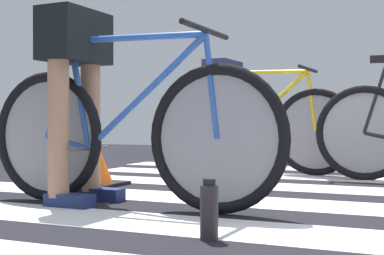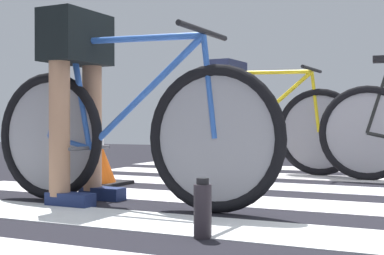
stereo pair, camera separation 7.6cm
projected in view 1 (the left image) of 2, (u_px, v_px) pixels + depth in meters
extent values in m
cube|color=black|center=(352.00, 219.00, 2.56)|extent=(18.00, 14.00, 0.02)
cube|color=silver|center=(338.00, 238.00, 2.08)|extent=(5.20, 0.44, 0.00)
cube|color=silver|center=(363.00, 209.00, 2.79)|extent=(5.20, 0.44, 0.00)
torus|color=black|center=(47.00, 136.00, 3.08)|extent=(0.72, 0.07, 0.72)
torus|color=black|center=(217.00, 139.00, 2.64)|extent=(0.72, 0.07, 0.72)
cylinder|color=gray|center=(47.00, 136.00, 3.08)|extent=(0.61, 0.02, 0.61)
cylinder|color=gray|center=(217.00, 139.00, 2.64)|extent=(0.61, 0.02, 0.61)
cylinder|color=#2B57B0|center=(134.00, 38.00, 2.84)|extent=(0.80, 0.05, 0.05)
cylinder|color=#2B57B0|center=(144.00, 94.00, 2.81)|extent=(0.70, 0.05, 0.59)
cylinder|color=#2B57B0|center=(80.00, 94.00, 2.99)|extent=(0.15, 0.04, 0.59)
cylinder|color=#2B57B0|center=(68.00, 142.00, 3.02)|extent=(0.29, 0.03, 0.09)
cylinder|color=#2B57B0|center=(59.00, 89.00, 3.04)|extent=(0.18, 0.03, 0.53)
cylinder|color=#2B57B0|center=(212.00, 86.00, 2.65)|extent=(0.09, 0.03, 0.50)
cube|color=black|center=(71.00, 35.00, 3.01)|extent=(0.24, 0.09, 0.05)
cylinder|color=black|center=(206.00, 30.00, 2.67)|extent=(0.04, 0.52, 0.03)
cylinder|color=#4C4C51|center=(89.00, 148.00, 2.96)|extent=(0.03, 0.34, 0.02)
cylinder|color=#A87A5B|center=(91.00, 107.00, 3.12)|extent=(0.11, 0.11, 0.95)
cylinder|color=#A87A5B|center=(58.00, 105.00, 2.87)|extent=(0.11, 0.11, 0.95)
cube|color=black|center=(75.00, 37.00, 3.00)|extent=(0.23, 0.41, 0.28)
cube|color=navy|center=(101.00, 194.00, 3.10)|extent=(0.26, 0.10, 0.07)
cube|color=navy|center=(69.00, 201.00, 2.85)|extent=(0.26, 0.10, 0.07)
torus|color=black|center=(364.00, 133.00, 4.19)|extent=(0.72, 0.12, 0.72)
cylinder|color=gray|center=(364.00, 133.00, 4.19)|extent=(0.61, 0.06, 0.61)
cylinder|color=black|center=(384.00, 137.00, 4.14)|extent=(0.29, 0.05, 0.09)
cylinder|color=black|center=(375.00, 98.00, 4.16)|extent=(0.19, 0.04, 0.53)
torus|color=black|center=(203.00, 131.00, 5.03)|extent=(0.72, 0.09, 0.72)
torus|color=black|center=(315.00, 132.00, 4.57)|extent=(0.72, 0.09, 0.72)
cylinder|color=gray|center=(203.00, 131.00, 5.03)|extent=(0.61, 0.03, 0.61)
cylinder|color=gray|center=(315.00, 132.00, 4.57)|extent=(0.61, 0.03, 0.61)
cylinder|color=yellow|center=(262.00, 72.00, 4.77)|extent=(0.80, 0.07, 0.05)
cylinder|color=yellow|center=(269.00, 106.00, 4.75)|extent=(0.70, 0.07, 0.59)
cylinder|color=yellow|center=(226.00, 105.00, 4.93)|extent=(0.15, 0.04, 0.59)
cylinder|color=yellow|center=(218.00, 135.00, 4.97)|extent=(0.29, 0.04, 0.09)
cylinder|color=yellow|center=(211.00, 102.00, 4.99)|extent=(0.19, 0.03, 0.53)
cylinder|color=yellow|center=(312.00, 102.00, 4.58)|extent=(0.09, 0.03, 0.50)
cube|color=black|center=(220.00, 70.00, 4.95)|extent=(0.24, 0.10, 0.05)
cylinder|color=black|center=(308.00, 69.00, 4.59)|extent=(0.05, 0.52, 0.03)
cylinder|color=#4C4C51|center=(232.00, 138.00, 4.90)|extent=(0.04, 0.34, 0.02)
cylinder|color=beige|center=(229.00, 116.00, 5.07)|extent=(0.11, 0.11, 0.89)
cylinder|color=beige|center=(216.00, 116.00, 4.82)|extent=(0.11, 0.11, 0.89)
cube|color=#262D4E|center=(223.00, 77.00, 4.94)|extent=(0.24, 0.42, 0.28)
cube|color=#58212D|center=(236.00, 167.00, 5.04)|extent=(0.26, 0.11, 0.07)
cube|color=#58212D|center=(224.00, 169.00, 4.79)|extent=(0.26, 0.11, 0.07)
cylinder|color=#2B252B|center=(209.00, 213.00, 2.06)|extent=(0.07, 0.07, 0.20)
cylinder|color=black|center=(209.00, 182.00, 2.06)|extent=(0.05, 0.05, 0.02)
cube|color=black|center=(84.00, 184.00, 3.82)|extent=(0.47, 0.47, 0.02)
cone|color=#EA5B14|center=(84.00, 147.00, 3.82)|extent=(0.41, 0.41, 0.54)
cylinder|color=white|center=(84.00, 143.00, 3.82)|extent=(0.22, 0.22, 0.05)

